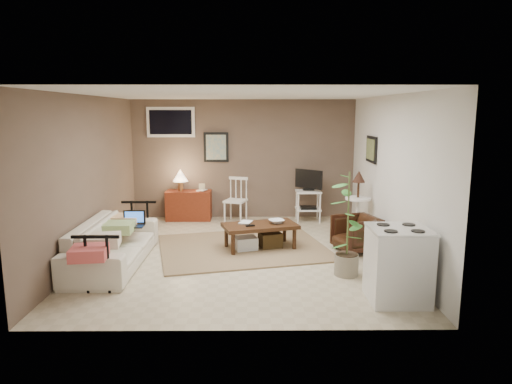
{
  "coord_description": "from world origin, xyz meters",
  "views": [
    {
      "loc": [
        0.19,
        -6.75,
        2.16
      ],
      "look_at": [
        0.24,
        0.35,
        0.9
      ],
      "focal_mm": 32.0,
      "sensor_mm": 36.0,
      "label": 1
    }
  ],
  "objects_px": {
    "sofa": "(113,236)",
    "red_console": "(188,202)",
    "tv_stand": "(308,194)",
    "coffee_table": "(260,234)",
    "spindle_chair": "(236,201)",
    "potted_plant": "(348,220)",
    "side_table": "(358,196)",
    "armchair": "(356,232)",
    "stove": "(398,265)"
  },
  "relations": [
    {
      "from": "spindle_chair",
      "to": "potted_plant",
      "type": "distance_m",
      "value": 3.48
    },
    {
      "from": "side_table",
      "to": "potted_plant",
      "type": "relative_size",
      "value": 0.83
    },
    {
      "from": "spindle_chair",
      "to": "armchair",
      "type": "bearing_deg",
      "value": -46.27
    },
    {
      "from": "tv_stand",
      "to": "stove",
      "type": "distance_m",
      "value": 3.92
    },
    {
      "from": "sofa",
      "to": "armchair",
      "type": "distance_m",
      "value": 3.65
    },
    {
      "from": "potted_plant",
      "to": "side_table",
      "type": "bearing_deg",
      "value": 73.25
    },
    {
      "from": "spindle_chair",
      "to": "armchair",
      "type": "distance_m",
      "value": 2.82
    },
    {
      "from": "sofa",
      "to": "armchair",
      "type": "relative_size",
      "value": 3.44
    },
    {
      "from": "red_console",
      "to": "potted_plant",
      "type": "bearing_deg",
      "value": -51.29
    },
    {
      "from": "tv_stand",
      "to": "stove",
      "type": "height_order",
      "value": "tv_stand"
    },
    {
      "from": "sofa",
      "to": "side_table",
      "type": "height_order",
      "value": "side_table"
    },
    {
      "from": "armchair",
      "to": "potted_plant",
      "type": "relative_size",
      "value": 0.44
    },
    {
      "from": "spindle_chair",
      "to": "tv_stand",
      "type": "relative_size",
      "value": 0.84
    },
    {
      "from": "armchair",
      "to": "stove",
      "type": "relative_size",
      "value": 0.71
    },
    {
      "from": "tv_stand",
      "to": "side_table",
      "type": "relative_size",
      "value": 0.89
    },
    {
      "from": "coffee_table",
      "to": "spindle_chair",
      "type": "relative_size",
      "value": 1.46
    },
    {
      "from": "side_table",
      "to": "armchair",
      "type": "height_order",
      "value": "side_table"
    },
    {
      "from": "spindle_chair",
      "to": "side_table",
      "type": "relative_size",
      "value": 0.74
    },
    {
      "from": "side_table",
      "to": "stove",
      "type": "height_order",
      "value": "side_table"
    },
    {
      "from": "sofa",
      "to": "armchair",
      "type": "xyz_separation_m",
      "value": [
        3.6,
        0.59,
        -0.11
      ]
    },
    {
      "from": "stove",
      "to": "tv_stand",
      "type": "bearing_deg",
      "value": 98.24
    },
    {
      "from": "red_console",
      "to": "tv_stand",
      "type": "xyz_separation_m",
      "value": [
        2.4,
        -0.15,
        0.19
      ]
    },
    {
      "from": "sofa",
      "to": "red_console",
      "type": "distance_m",
      "value": 2.81
    },
    {
      "from": "sofa",
      "to": "red_console",
      "type": "xyz_separation_m",
      "value": [
        0.69,
        2.73,
        -0.06
      ]
    },
    {
      "from": "potted_plant",
      "to": "stove",
      "type": "relative_size",
      "value": 1.62
    },
    {
      "from": "red_console",
      "to": "side_table",
      "type": "xyz_separation_m",
      "value": [
        3.11,
        -1.33,
        0.37
      ]
    },
    {
      "from": "armchair",
      "to": "potted_plant",
      "type": "height_order",
      "value": "potted_plant"
    },
    {
      "from": "armchair",
      "to": "potted_plant",
      "type": "xyz_separation_m",
      "value": [
        -0.36,
        -1.05,
        0.44
      ]
    },
    {
      "from": "side_table",
      "to": "stove",
      "type": "bearing_deg",
      "value": -93.1
    },
    {
      "from": "coffee_table",
      "to": "sofa",
      "type": "relative_size",
      "value": 0.59
    },
    {
      "from": "potted_plant",
      "to": "stove",
      "type": "height_order",
      "value": "potted_plant"
    },
    {
      "from": "side_table",
      "to": "spindle_chair",
      "type": "bearing_deg",
      "value": 150.16
    },
    {
      "from": "stove",
      "to": "side_table",
      "type": "bearing_deg",
      "value": 86.9
    },
    {
      "from": "red_console",
      "to": "sofa",
      "type": "bearing_deg",
      "value": -104.14
    },
    {
      "from": "spindle_chair",
      "to": "tv_stand",
      "type": "xyz_separation_m",
      "value": [
        1.44,
        -0.05,
        0.14
      ]
    },
    {
      "from": "sofa",
      "to": "coffee_table",
      "type": "bearing_deg",
      "value": -71.3
    },
    {
      "from": "red_console",
      "to": "potted_plant",
      "type": "distance_m",
      "value": 4.1
    },
    {
      "from": "tv_stand",
      "to": "potted_plant",
      "type": "bearing_deg",
      "value": -87.18
    },
    {
      "from": "sofa",
      "to": "red_console",
      "type": "bearing_deg",
      "value": -14.14
    },
    {
      "from": "tv_stand",
      "to": "potted_plant",
      "type": "height_order",
      "value": "potted_plant"
    },
    {
      "from": "side_table",
      "to": "potted_plant",
      "type": "xyz_separation_m",
      "value": [
        -0.56,
        -1.85,
        0.03
      ]
    },
    {
      "from": "coffee_table",
      "to": "red_console",
      "type": "relative_size",
      "value": 1.23
    },
    {
      "from": "coffee_table",
      "to": "red_console",
      "type": "distance_m",
      "value": 2.46
    },
    {
      "from": "sofa",
      "to": "side_table",
      "type": "distance_m",
      "value": 4.05
    },
    {
      "from": "armchair",
      "to": "coffee_table",
      "type": "bearing_deg",
      "value": -112.54
    },
    {
      "from": "red_console",
      "to": "armchair",
      "type": "xyz_separation_m",
      "value": [
        2.91,
        -2.14,
        -0.05
      ]
    },
    {
      "from": "armchair",
      "to": "red_console",
      "type": "bearing_deg",
      "value": -144.26
    },
    {
      "from": "red_console",
      "to": "spindle_chair",
      "type": "height_order",
      "value": "red_console"
    },
    {
      "from": "red_console",
      "to": "armchair",
      "type": "bearing_deg",
      "value": -36.28
    },
    {
      "from": "side_table",
      "to": "armchair",
      "type": "xyz_separation_m",
      "value": [
        -0.2,
        -0.81,
        -0.41
      ]
    }
  ]
}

